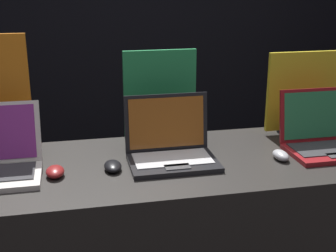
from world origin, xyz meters
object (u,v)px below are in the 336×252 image
object	(u,v)px
mouse_back	(281,155)
promo_stand_back	(301,96)
mouse_front	(55,172)
laptop_middle	(171,146)
promo_stand_middle	(160,100)
laptop_back	(324,137)
mouse_middle	(113,166)

from	to	relation	value
mouse_back	promo_stand_back	size ratio (longest dim) A/B	0.25
mouse_front	laptop_middle	bearing A→B (deg)	7.82
mouse_front	mouse_back	distance (m)	0.90
promo_stand_middle	laptop_back	xyz separation A→B (m)	(0.67, -0.24, -0.14)
mouse_front	mouse_back	world-z (taller)	same
promo_stand_back	mouse_front	bearing A→B (deg)	-166.45
mouse_middle	promo_stand_back	distance (m)	0.96
laptop_back	promo_stand_back	distance (m)	0.26
mouse_front	mouse_middle	world-z (taller)	mouse_front
mouse_front	laptop_middle	xyz separation A→B (m)	(0.46, 0.06, 0.04)
mouse_back	mouse_front	bearing A→B (deg)	178.63
mouse_front	mouse_middle	distance (m)	0.22
laptop_middle	mouse_middle	world-z (taller)	laptop_middle
mouse_front	promo_stand_middle	bearing A→B (deg)	31.40
mouse_middle	promo_stand_back	bearing A→B (deg)	15.84
mouse_front	laptop_middle	size ratio (longest dim) A/B	0.29
laptop_middle	promo_stand_middle	size ratio (longest dim) A/B	0.84
laptop_middle	promo_stand_middle	bearing A→B (deg)	90.00
laptop_middle	promo_stand_middle	world-z (taller)	promo_stand_middle
mouse_front	promo_stand_back	xyz separation A→B (m)	(1.12, 0.27, 0.17)
mouse_front	laptop_back	size ratio (longest dim) A/B	0.30
laptop_middle	promo_stand_back	world-z (taller)	promo_stand_back
promo_stand_middle	mouse_back	size ratio (longest dim) A/B	4.21
mouse_front	laptop_back	world-z (taller)	laptop_back
laptop_back	promo_stand_back	size ratio (longest dim) A/B	0.87
mouse_middle	laptop_back	world-z (taller)	laptop_back
laptop_middle	laptop_back	xyz separation A→B (m)	(0.67, -0.02, -0.00)
mouse_front	mouse_middle	bearing A→B (deg)	3.57
mouse_front	promo_stand_middle	size ratio (longest dim) A/B	0.25
mouse_middle	mouse_front	bearing A→B (deg)	-176.43
promo_stand_middle	laptop_back	world-z (taller)	promo_stand_middle
mouse_front	promo_stand_middle	xyz separation A→B (m)	(0.46, 0.28, 0.18)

